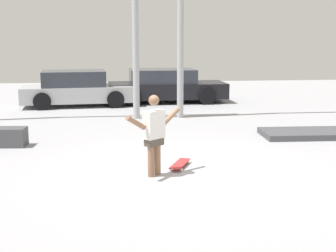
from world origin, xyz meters
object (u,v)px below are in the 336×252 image
(skateboard, at_px, (180,164))
(manual_pad, at_px, (322,133))
(skateboarder, at_px, (154,132))
(parked_car_silver, at_px, (77,89))
(parked_car_black, at_px, (166,86))

(skateboard, relative_size, manual_pad, 0.27)
(skateboarder, height_order, skateboard, skateboarder)
(skateboarder, height_order, parked_car_silver, skateboarder)
(skateboarder, distance_m, manual_pad, 5.40)
(skateboarder, xyz_separation_m, skateboard, (0.54, 0.50, -0.74))
(skateboard, distance_m, manual_pad, 4.63)
(manual_pad, distance_m, parked_car_silver, 8.98)
(parked_car_silver, bearing_deg, skateboarder, -82.39)
(skateboarder, bearing_deg, parked_car_silver, 61.80)
(skateboarder, distance_m, skateboard, 1.04)
(parked_car_silver, distance_m, parked_car_black, 3.34)
(skateboarder, relative_size, parked_car_black, 0.32)
(manual_pad, bearing_deg, parked_car_black, 115.40)
(parked_car_silver, height_order, parked_car_black, parked_car_silver)
(manual_pad, xyz_separation_m, parked_car_black, (-3.21, 6.76, 0.54))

